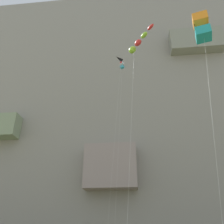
% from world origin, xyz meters
% --- Properties ---
extents(cliff_face, '(180.00, 30.11, 66.75)m').
position_xyz_m(cliff_face, '(0.01, 62.03, 33.36)').
color(cliff_face, gray).
rests_on(cliff_face, ground).
extents(kite_box_front_field, '(1.92, 4.12, 33.11)m').
position_xyz_m(kite_box_front_field, '(3.17, 38.56, 32.20)').
color(kite_box_front_field, white).
rests_on(kite_box_front_field, ground).
extents(kite_delta_high_right, '(3.35, 4.76, 32.22)m').
position_xyz_m(kite_delta_high_right, '(3.37, 36.71, 30.92)').
color(kite_delta_high_right, black).
rests_on(kite_delta_high_right, ground).
extents(kite_box_high_left, '(2.74, 2.58, 17.94)m').
position_xyz_m(kite_box_high_left, '(10.73, 14.51, 16.82)').
color(kite_box_high_left, orange).
rests_on(kite_box_high_left, ground).
extents(kite_windsock_upper_right, '(3.07, 3.50, 18.91)m').
position_xyz_m(kite_windsock_upper_right, '(5.85, 17.68, 18.55)').
color(kite_windsock_upper_right, '#8CCC33').
rests_on(kite_windsock_upper_right, ground).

